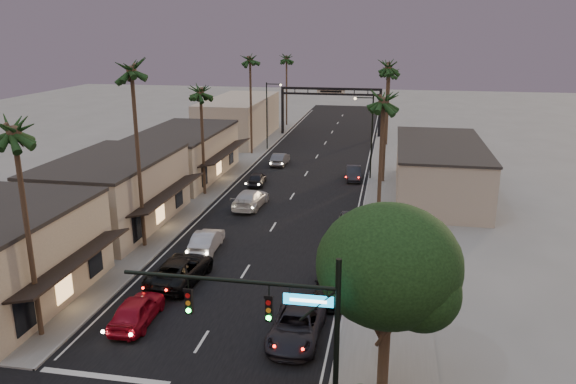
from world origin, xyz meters
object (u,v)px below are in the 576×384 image
at_px(streetlight_right, 369,131).
at_px(palm_rc, 390,69).
at_px(traffic_signal, 287,322).
at_px(palm_la, 12,123).
at_px(curbside_near, 296,326).
at_px(oncoming_silver, 207,240).
at_px(palm_rb, 389,63).
at_px(oncoming_pickup, 180,270).
at_px(streetlight_left, 269,110).
at_px(palm_lc, 200,88).
at_px(palm_lb, 131,65).
at_px(arch, 331,99).
at_px(palm_far, 287,56).
at_px(palm_ra, 384,95).
at_px(corner_tree, 390,270).
at_px(palm_ld, 250,57).
at_px(oncoming_red, 137,310).
at_px(curbside_black, 333,283).

bearing_deg(streetlight_right, palm_rc, 84.95).
relative_size(traffic_signal, palm_la, 0.64).
bearing_deg(curbside_near, oncoming_silver, 129.21).
xyz_separation_m(palm_rb, oncoming_pickup, (-12.31, -27.27, -11.58)).
xyz_separation_m(streetlight_left, palm_lc, (-1.68, -22.00, 5.14)).
distance_m(palm_lb, oncoming_silver, 13.52).
xyz_separation_m(arch, palm_far, (-8.30, 8.00, 5.91)).
height_order(traffic_signal, oncoming_silver, traffic_signal).
height_order(palm_ra, palm_rb, palm_rb).
distance_m(corner_tree, oncoming_silver, 20.52).
distance_m(traffic_signal, palm_lb, 24.44).
relative_size(arch, palm_lc, 1.25).
height_order(oncoming_pickup, oncoming_silver, oncoming_pickup).
bearing_deg(palm_ld, oncoming_pickup, -82.72).
height_order(traffic_signal, palm_lb, palm_lb).
height_order(traffic_signal, streetlight_right, streetlight_right).
bearing_deg(palm_rb, palm_ra, -90.00).
distance_m(arch, palm_lb, 49.39).
distance_m(palm_ra, oncoming_silver, 16.44).
distance_m(palm_la, oncoming_red, 11.75).
bearing_deg(palm_far, palm_la, -90.25).
distance_m(palm_rc, palm_far, 21.97).
distance_m(palm_ra, oncoming_red, 20.95).
relative_size(traffic_signal, palm_far, 0.64).
bearing_deg(streetlight_left, arch, 60.03).
xyz_separation_m(palm_la, oncoming_silver, (4.83, 13.23, -10.69)).
height_order(arch, palm_far, palm_far).
distance_m(palm_far, oncoming_silver, 56.96).
bearing_deg(traffic_signal, oncoming_pickup, 126.44).
distance_m(traffic_signal, streetlight_right, 41.02).
bearing_deg(oncoming_pickup, palm_rb, -110.38).
bearing_deg(palm_rc, curbside_near, -94.07).
xyz_separation_m(palm_far, oncoming_silver, (4.53, -55.77, -10.69)).
relative_size(corner_tree, oncoming_silver, 1.92).
relative_size(palm_lb, palm_far, 1.15).
distance_m(oncoming_silver, curbside_black, 11.40).
bearing_deg(oncoming_pickup, arch, -90.07).
bearing_deg(streetlight_left, palm_lb, -92.67).
bearing_deg(palm_rc, traffic_signal, -92.78).
relative_size(palm_rb, curbside_near, 2.57).
distance_m(palm_ld, palm_rb, 20.42).
height_order(corner_tree, palm_lc, palm_lc).
xyz_separation_m(palm_lc, palm_rc, (17.20, 28.00, 0.00)).
xyz_separation_m(corner_tree, palm_lb, (-18.08, 14.55, 7.41)).
relative_size(corner_tree, oncoming_red, 1.87).
bearing_deg(corner_tree, palm_la, 175.10).
distance_m(palm_la, palm_ld, 46.01).
relative_size(palm_rc, palm_far, 0.92).
height_order(arch, palm_lb, palm_lb).
bearing_deg(palm_la, palm_rc, 72.63).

